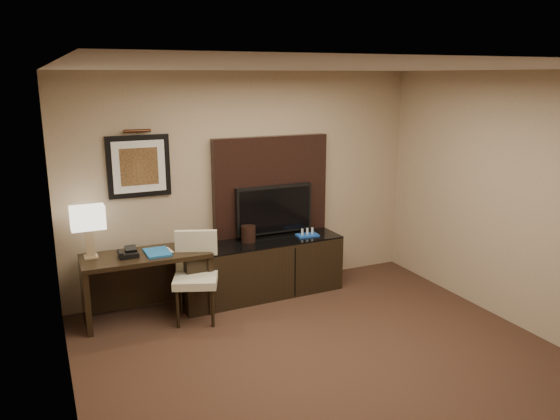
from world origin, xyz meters
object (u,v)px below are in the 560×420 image
tv (274,209)px  table_lamp (89,230)px  desk (148,285)px  credenza (261,268)px  desk_chair (196,279)px  water_bottle (183,240)px  minibar_tray (307,232)px  ice_bucket (248,234)px  desk_phone (128,252)px

tv → table_lamp: table_lamp is taller
desk → credenza: 1.39m
tv → desk_chair: tv is taller
credenza → table_lamp: (-1.95, 0.07, 0.70)m
table_lamp → water_bottle: table_lamp is taller
desk → water_bottle: bearing=8.1°
minibar_tray → desk: bearing=-179.7°
water_bottle → minibar_tray: size_ratio=0.66×
desk → desk_chair: desk_chair is taller
ice_bucket → tv: bearing=20.5°
tv → water_bottle: 1.24m
desk_phone → water_bottle: water_bottle is taller
minibar_tray → desk_chair: bearing=-167.7°
minibar_tray → credenza: bearing=176.2°
credenza → water_bottle: (-0.95, 0.01, 0.48)m
desk_chair → table_lamp: (-1.03, 0.44, 0.56)m
credenza → table_lamp: bearing=176.3°
desk_phone → ice_bucket: bearing=4.0°
desk → ice_bucket: 1.32m
ice_bucket → minibar_tray: 0.76m
desk_phone → water_bottle: bearing=7.0°
tv → water_bottle: bearing=-171.5°
desk_chair → minibar_tray: size_ratio=3.58×
desk → desk_chair: (0.47, -0.32, 0.12)m
table_lamp → minibar_tray: bearing=-2.4°
desk_chair → minibar_tray: (1.54, 0.33, 0.26)m
desk_chair → water_bottle: (-0.03, 0.38, 0.34)m
credenza → desk_phone: 1.64m
credenza → ice_bucket: bearing=163.1°
tv → desk_chair: bearing=-154.5°
water_bottle → desk: bearing=-172.4°
table_lamp → desk: bearing=-11.8°
table_lamp → desk_phone: bearing=-20.7°
desk_phone → minibar_tray: size_ratio=0.74×
credenza → desk_chair: 1.01m
desk_phone → desk_chair: bearing=-25.2°
credenza → table_lamp: size_ratio=3.24×
water_bottle → minibar_tray: bearing=-1.8°
water_bottle → ice_bucket: water_bottle is taller
credenza → minibar_tray: bearing=-5.5°
table_lamp → credenza: bearing=-2.0°
table_lamp → ice_bucket: table_lamp is taller
credenza → tv: (0.26, 0.19, 0.67)m
table_lamp → minibar_tray: (2.56, -0.11, -0.31)m
water_bottle → ice_bucket: size_ratio=0.92×
desk_phone → water_bottle: size_ratio=1.12×
water_bottle → desk_phone: bearing=-172.5°
table_lamp → ice_bucket: size_ratio=3.18×
desk_phone → minibar_tray: (2.19, 0.03, -0.05)m
desk → ice_bucket: ice_bucket is taller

